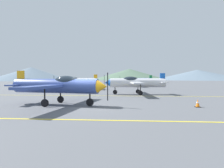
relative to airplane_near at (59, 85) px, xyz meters
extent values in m
plane|color=#54565B|center=(2.48, -0.61, -1.55)|extent=(400.00, 400.00, 0.00)
cube|color=yellow|center=(2.48, -4.91, -1.54)|extent=(80.00, 0.16, 0.01)
cube|color=yellow|center=(2.48, 7.36, -1.54)|extent=(80.00, 0.16, 0.01)
cylinder|color=#33478C|center=(-0.30, 0.05, -0.04)|extent=(7.15, 2.26, 1.14)
cone|color=#F2A519|center=(3.54, -0.58, -0.04)|extent=(0.87, 1.07, 0.97)
cube|color=black|center=(3.95, -0.64, -0.04)|extent=(0.06, 0.13, 2.08)
ellipsoid|color=#1E2833|center=(0.62, -0.10, 0.30)|extent=(2.20, 1.26, 0.93)
cube|color=#33478C|center=(0.11, -0.02, 0.01)|extent=(2.59, 9.20, 0.17)
cube|color=#33478C|center=(-3.48, 0.57, 0.01)|extent=(1.15, 2.78, 0.10)
cube|color=#F2A519|center=(-3.48, 0.57, 0.58)|extent=(0.67, 0.23, 1.25)
cylinder|color=black|center=(2.57, -0.42, -0.74)|extent=(0.10, 0.10, 1.04)
cylinder|color=black|center=(2.57, -0.42, -1.26)|extent=(0.59, 0.22, 0.58)
cylinder|color=black|center=(-0.69, -1.04, -0.74)|extent=(0.10, 0.10, 1.04)
cylinder|color=black|center=(-0.69, -1.04, -1.26)|extent=(0.59, 0.22, 0.58)
cylinder|color=black|center=(-0.33, 1.21, -0.74)|extent=(0.10, 0.10, 1.04)
cylinder|color=black|center=(-0.33, 1.21, -1.26)|extent=(0.59, 0.22, 0.58)
cylinder|color=silver|center=(6.85, 9.51, -0.04)|extent=(7.12, 1.56, 1.14)
cone|color=blue|center=(2.97, 9.28, -0.04)|extent=(0.78, 1.01, 0.97)
cube|color=black|center=(2.55, 9.25, -0.04)|extent=(0.05, 0.13, 2.08)
ellipsoid|color=#1E2833|center=(5.92, 9.45, 0.30)|extent=(2.13, 1.06, 0.93)
cube|color=silver|center=(6.44, 9.48, 0.01)|extent=(1.68, 9.19, 0.17)
cube|color=silver|center=(10.07, 9.70, 0.01)|extent=(0.88, 2.74, 0.10)
cube|color=blue|center=(10.07, 9.70, 0.58)|extent=(0.66, 0.16, 1.25)
cylinder|color=black|center=(3.95, 9.33, -0.74)|extent=(0.10, 0.10, 1.04)
cylinder|color=black|center=(3.95, 9.33, -1.26)|extent=(0.59, 0.16, 0.58)
cylinder|color=black|center=(6.99, 10.66, -0.74)|extent=(0.10, 0.10, 1.04)
cylinder|color=black|center=(6.99, 10.66, -1.26)|extent=(0.59, 0.16, 0.58)
cylinder|color=black|center=(7.13, 8.38, -0.74)|extent=(0.10, 0.10, 1.04)
cylinder|color=black|center=(7.13, 8.38, -1.26)|extent=(0.59, 0.16, 0.58)
cylinder|color=silver|center=(-3.34, 18.34, -0.04)|extent=(7.15, 2.00, 1.14)
cone|color=#F2A519|center=(-7.21, 17.86, -0.04)|extent=(0.84, 1.05, 0.97)
cube|color=black|center=(-7.62, 17.81, -0.04)|extent=(0.06, 0.13, 2.08)
ellipsoid|color=#1E2833|center=(-4.27, 18.22, 0.30)|extent=(2.18, 1.18, 0.93)
cube|color=silver|center=(-3.75, 18.29, 0.01)|extent=(2.25, 9.21, 0.17)
cube|color=silver|center=(-0.15, 18.73, 0.01)|extent=(1.05, 2.77, 0.10)
cube|color=#F2A519|center=(-0.15, 18.73, 0.58)|extent=(0.66, 0.20, 1.25)
cylinder|color=black|center=(-6.23, 17.98, -0.74)|extent=(0.10, 0.10, 1.04)
cylinder|color=black|center=(-6.23, 17.98, -1.26)|extent=(0.59, 0.19, 0.58)
cylinder|color=black|center=(-3.28, 19.50, -0.74)|extent=(0.10, 0.10, 1.04)
cylinder|color=black|center=(-3.28, 19.50, -1.26)|extent=(0.59, 0.19, 0.58)
cylinder|color=black|center=(-3.00, 17.23, -0.74)|extent=(0.10, 0.10, 1.04)
cylinder|color=black|center=(-3.00, 17.23, -1.26)|extent=(0.59, 0.19, 0.58)
cylinder|color=#33478C|center=(8.29, 29.97, -0.04)|extent=(7.14, 1.89, 1.14)
cone|color=#1E8C3F|center=(4.42, 29.55, -0.04)|extent=(0.83, 1.04, 0.97)
cube|color=black|center=(4.01, 29.51, -0.04)|extent=(0.05, 0.13, 2.08)
ellipsoid|color=#1E2833|center=(7.36, 29.87, 0.30)|extent=(2.16, 1.15, 0.93)
cube|color=#33478C|center=(7.88, 29.93, 0.01)|extent=(2.12, 9.21, 0.17)
cube|color=#33478C|center=(11.49, 30.32, 0.01)|extent=(1.01, 2.76, 0.10)
cube|color=#1E8C3F|center=(11.49, 30.32, 0.58)|extent=(0.66, 0.19, 1.25)
cylinder|color=black|center=(5.40, 29.66, -0.74)|extent=(0.10, 0.10, 1.04)
cylinder|color=black|center=(5.40, 29.66, -1.26)|extent=(0.59, 0.19, 0.58)
cylinder|color=black|center=(8.38, 31.13, -0.74)|extent=(0.10, 0.10, 1.04)
cylinder|color=black|center=(8.38, 31.13, -1.26)|extent=(0.59, 0.19, 0.58)
cylinder|color=black|center=(8.62, 28.86, -0.74)|extent=(0.10, 0.10, 1.04)
cylinder|color=black|center=(8.62, 28.86, -1.26)|extent=(0.59, 0.19, 0.58)
cube|color=black|center=(10.56, -0.36, -1.53)|extent=(0.36, 0.36, 0.04)
cone|color=orange|center=(10.56, -0.36, -1.23)|extent=(0.29, 0.29, 0.55)
cylinder|color=white|center=(10.56, -0.36, -1.21)|extent=(0.20, 0.20, 0.08)
cone|color=slate|center=(-63.84, 114.35, 3.42)|extent=(57.71, 57.71, 9.93)
cone|color=#4C6651|center=(9.33, 157.73, 3.73)|extent=(72.56, 72.56, 10.55)
cone|color=slate|center=(71.15, 155.07, 3.14)|extent=(80.31, 80.31, 9.38)
camera|label=1|loc=(5.23, -13.87, 0.62)|focal=28.80mm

